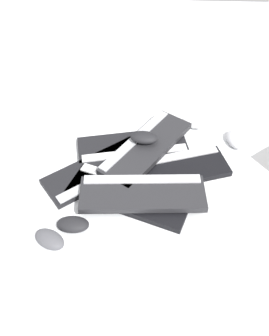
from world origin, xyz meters
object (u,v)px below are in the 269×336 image
object	(u,v)px
keyboard_3	(101,169)
mouse_3	(73,224)
keyboard_4	(143,193)
keyboard_5	(146,147)
keyboard_2	(132,146)
keyboard_0	(129,196)
mouse_0	(193,123)
mouse_2	(50,239)
mouse_4	(144,137)
keyboard_1	(171,170)
mouse_1	(235,139)

from	to	relation	value
keyboard_3	mouse_3	world-z (taller)	mouse_3
keyboard_4	keyboard_5	world-z (taller)	same
keyboard_2	keyboard_0	bearing A→B (deg)	-0.36
keyboard_0	mouse_0	xyz separation A→B (m)	(-0.41, 0.26, 0.01)
keyboard_0	keyboard_2	bearing A→B (deg)	179.64
keyboard_3	mouse_2	distance (m)	0.35
keyboard_4	mouse_0	size ratio (longest dim) A/B	4.07
mouse_0	keyboard_3	bearing A→B (deg)	-125.54
mouse_0	mouse_4	size ratio (longest dim) A/B	1.00
mouse_0	keyboard_4	bearing A→B (deg)	-99.26
keyboard_1	keyboard_2	bearing A→B (deg)	-129.47
mouse_2	mouse_0	bearing A→B (deg)	-99.44
mouse_2	keyboard_2	bearing A→B (deg)	-88.39
keyboard_0	keyboard_1	size ratio (longest dim) A/B	1.00
keyboard_1	mouse_1	size ratio (longest dim) A/B	4.22
keyboard_4	mouse_2	size ratio (longest dim) A/B	4.07
keyboard_0	keyboard_5	xyz separation A→B (m)	(-0.23, 0.06, 0.03)
keyboard_3	keyboard_4	xyz separation A→B (m)	(0.14, 0.16, 0.03)
keyboard_3	mouse_4	bearing A→B (deg)	125.20
mouse_1	mouse_3	size ratio (longest dim) A/B	1.00
keyboard_2	mouse_1	world-z (taller)	mouse_1
keyboard_4	mouse_4	distance (m)	0.25
keyboard_0	keyboard_5	world-z (taller)	keyboard_5
keyboard_1	mouse_4	xyz separation A→B (m)	(-0.11, -0.11, 0.07)
keyboard_1	mouse_0	world-z (taller)	mouse_0
keyboard_4	mouse_3	xyz separation A→B (m)	(0.13, -0.23, -0.02)
keyboard_2	keyboard_5	distance (m)	0.07
mouse_3	mouse_4	xyz separation A→B (m)	(-0.38, 0.23, 0.06)
keyboard_2	keyboard_4	size ratio (longest dim) A/B	1.03
keyboard_5	mouse_3	bearing A→B (deg)	-33.16
mouse_0	mouse_2	bearing A→B (deg)	-112.63
mouse_1	mouse_4	bearing A→B (deg)	88.04
keyboard_1	keyboard_3	distance (m)	0.27
keyboard_1	keyboard_3	xyz separation A→B (m)	(0.01, -0.27, 0.00)
keyboard_2	mouse_4	distance (m)	0.08
mouse_0	keyboard_2	bearing A→B (deg)	-131.99
keyboard_4	mouse_1	xyz separation A→B (m)	(-0.32, 0.37, -0.02)
keyboard_5	mouse_0	distance (m)	0.28
keyboard_0	keyboard_2	xyz separation A→B (m)	(-0.26, 0.00, 0.00)
mouse_2	keyboard_3	bearing A→B (deg)	-81.95
keyboard_1	keyboard_0	bearing A→B (deg)	-49.60
keyboard_2	mouse_3	size ratio (longest dim) A/B	4.19
keyboard_3	mouse_0	size ratio (longest dim) A/B	3.99
keyboard_1	keyboard_2	xyz separation A→B (m)	(-0.13, -0.15, 0.00)
keyboard_5	mouse_4	world-z (taller)	mouse_4
mouse_4	keyboard_0	bearing A→B (deg)	-95.05
keyboard_4	mouse_4	bearing A→B (deg)	-179.50
mouse_3	mouse_4	size ratio (longest dim) A/B	1.00
mouse_3	mouse_0	bearing A→B (deg)	-127.96
keyboard_3	mouse_1	xyz separation A→B (m)	(-0.19, 0.54, 0.01)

